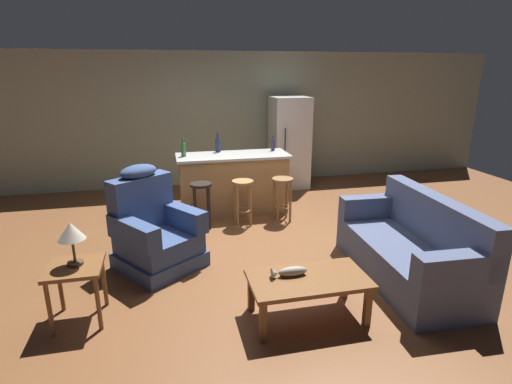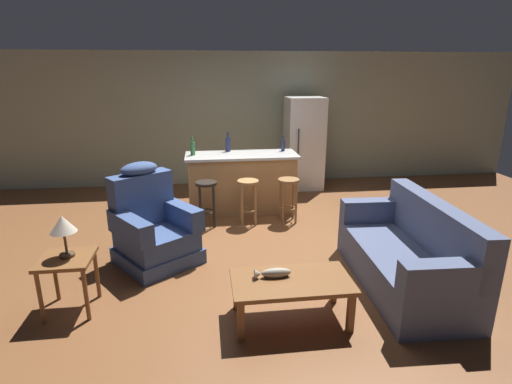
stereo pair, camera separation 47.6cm
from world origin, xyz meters
TOP-DOWN VIEW (x-y plane):
  - ground_plane at (0.00, 0.00)m, footprint 12.00×12.00m
  - back_wall at (0.00, 3.12)m, footprint 12.00×0.05m
  - coffee_table at (0.16, -1.77)m, footprint 1.10×0.60m
  - fish_figurine at (-0.01, -1.71)m, footprint 0.34×0.10m
  - couch at (1.54, -1.31)m, footprint 0.92×1.94m
  - recliner_near_lamp at (-1.25, -0.35)m, footprint 1.17×1.17m
  - end_table at (-1.92, -1.34)m, footprint 0.48×0.48m
  - table_lamp at (-1.91, -1.32)m, footprint 0.24×0.24m
  - kitchen_island at (0.00, 1.35)m, footprint 1.80×0.70m
  - bar_stool_left at (-0.58, 0.72)m, footprint 0.32×0.32m
  - bar_stool_middle at (0.03, 0.72)m, footprint 0.32×0.32m
  - bar_stool_right at (0.65, 0.72)m, footprint 0.32×0.32m
  - refrigerator at (1.33, 2.55)m, footprint 0.70×0.69m
  - bottle_tall_green at (-0.77, 1.38)m, footprint 0.08×0.08m
  - bottle_short_amber at (0.71, 1.52)m, footprint 0.06×0.06m
  - bottle_wine_dark at (-0.20, 1.61)m, footprint 0.09×0.09m

SIDE VIEW (x-z plane):
  - ground_plane at x=0.00m, z-range 0.00..0.00m
  - couch at x=1.54m, z-range -0.13..0.81m
  - coffee_table at x=0.16m, z-range 0.15..0.57m
  - recliner_near_lamp at x=-1.25m, z-range -0.18..1.02m
  - end_table at x=-1.92m, z-range 0.18..0.74m
  - fish_figurine at x=-0.01m, z-range 0.41..0.51m
  - bar_stool_left at x=-0.58m, z-range 0.13..0.81m
  - bar_stool_middle at x=0.03m, z-range 0.13..0.81m
  - bar_stool_right at x=0.65m, z-range 0.13..0.81m
  - kitchen_island at x=0.00m, z-range 0.00..0.95m
  - table_lamp at x=-1.91m, z-range 0.66..1.07m
  - refrigerator at x=1.33m, z-range 0.00..1.76m
  - bottle_short_amber at x=0.71m, z-range 0.92..1.17m
  - bottle_tall_green at x=-0.77m, z-range 0.91..1.21m
  - bottle_wine_dark at x=-0.20m, z-range 0.91..1.23m
  - back_wall at x=0.00m, z-range 0.00..2.60m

